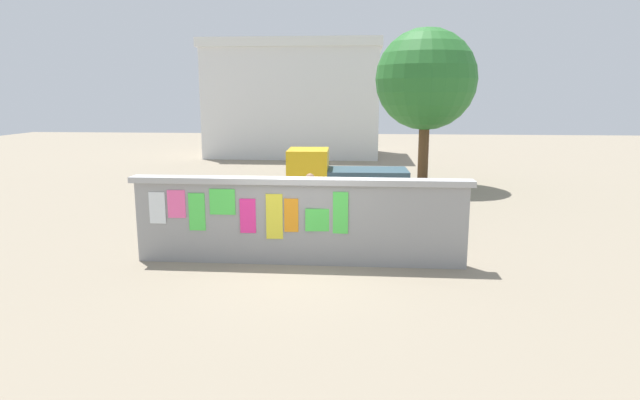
{
  "coord_description": "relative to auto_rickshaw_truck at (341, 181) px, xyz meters",
  "views": [
    {
      "loc": [
        1.31,
        -10.67,
        3.46
      ],
      "look_at": [
        0.26,
        1.99,
        0.96
      ],
      "focal_mm": 30.08,
      "sensor_mm": 36.0,
      "label": 1
    }
  ],
  "objects": [
    {
      "name": "auto_rickshaw_truck",
      "position": [
        0.0,
        0.0,
        0.0
      ],
      "size": [
        3.65,
        1.61,
        1.85
      ],
      "color": "black",
      "rests_on": "ground"
    },
    {
      "name": "tree_roadside",
      "position": [
        2.96,
        4.68,
        3.11
      ],
      "size": [
        3.77,
        3.77,
        5.92
      ],
      "color": "brown",
      "rests_on": "ground"
    },
    {
      "name": "poster_wall",
      "position": [
        -0.63,
        -5.41,
        0.03
      ],
      "size": [
        7.01,
        0.42,
        1.8
      ],
      "color": "gray",
      "rests_on": "ground"
    },
    {
      "name": "person_bystander",
      "position": [
        -0.59,
        -3.51,
        0.09
      ],
      "size": [
        0.46,
        0.46,
        1.62
      ],
      "color": "#D83F72",
      "rests_on": "ground"
    },
    {
      "name": "bicycle_near",
      "position": [
        -2.99,
        -1.47,
        -0.54
      ],
      "size": [
        1.69,
        0.45,
        0.95
      ],
      "color": "black",
      "rests_on": "ground"
    },
    {
      "name": "building_background",
      "position": [
        -3.34,
        15.08,
        2.33
      ],
      "size": [
        9.83,
        5.71,
        6.42
      ],
      "color": "silver",
      "rests_on": "ground"
    },
    {
      "name": "person_walking",
      "position": [
        -2.24,
        -4.44,
        0.09
      ],
      "size": [
        0.38,
        0.38,
        1.62
      ],
      "color": "#BF6626",
      "rests_on": "ground"
    },
    {
      "name": "ground",
      "position": [
        -0.62,
        2.59,
        -0.9
      ],
      "size": [
        60.0,
        60.0,
        0.0
      ],
      "primitive_type": "plane",
      "color": "gray"
    },
    {
      "name": "motorcycle",
      "position": [
        1.93,
        -3.03,
        -0.44
      ],
      "size": [
        1.9,
        0.56,
        0.87
      ],
      "color": "black",
      "rests_on": "ground"
    }
  ]
}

